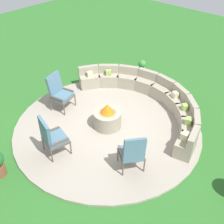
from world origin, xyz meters
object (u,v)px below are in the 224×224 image
(lounge_chair_back_left, at_px, (132,152))
(lounge_chair_front_left, at_px, (59,92))
(curved_stone_bench, at_px, (149,97))
(potted_plant_1, at_px, (142,67))
(fire_pit, at_px, (107,118))
(lounge_chair_front_right, at_px, (51,136))

(lounge_chair_back_left, bearing_deg, lounge_chair_front_left, 115.79)
(curved_stone_bench, height_order, lounge_chair_back_left, lounge_chair_back_left)
(curved_stone_bench, distance_m, potted_plant_1, 2.16)
(lounge_chair_back_left, bearing_deg, potted_plant_1, 68.83)
(fire_pit, bearing_deg, lounge_chair_front_left, -170.09)
(fire_pit, xyz_separation_m, lounge_chair_back_left, (1.56, -0.81, 0.25))
(fire_pit, bearing_deg, curved_stone_bench, 80.97)
(lounge_chair_front_left, distance_m, lounge_chair_back_left, 3.35)
(lounge_chair_front_right, bearing_deg, potted_plant_1, 114.62)
(curved_stone_bench, bearing_deg, lounge_chair_front_left, -135.32)
(lounge_chair_back_left, distance_m, potted_plant_1, 4.94)
(fire_pit, bearing_deg, potted_plant_1, 110.44)
(lounge_chair_front_left, xyz_separation_m, potted_plant_1, (0.53, 3.56, -0.33))
(lounge_chair_front_right, height_order, lounge_chair_back_left, lounge_chair_front_right)
(lounge_chair_front_right, xyz_separation_m, lounge_chair_back_left, (1.84, 0.94, -0.02))
(lounge_chair_front_left, bearing_deg, lounge_chair_front_right, 32.46)
(lounge_chair_back_left, bearing_deg, lounge_chair_front_right, 151.50)
(lounge_chair_back_left, height_order, potted_plant_1, lounge_chair_back_left)
(lounge_chair_front_left, distance_m, lounge_chair_front_right, 2.06)
(curved_stone_bench, distance_m, lounge_chair_back_left, 2.83)
(curved_stone_bench, height_order, lounge_chair_front_left, lounge_chair_front_left)
(curved_stone_bench, xyz_separation_m, lounge_chair_back_left, (1.29, -2.50, 0.26))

